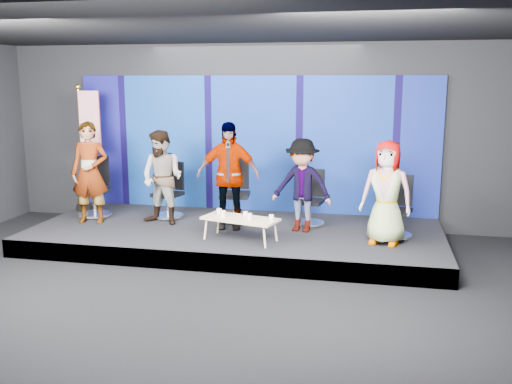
% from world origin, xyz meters
% --- Properties ---
extents(ground, '(10.00, 10.00, 0.00)m').
position_xyz_m(ground, '(0.00, 0.00, 0.00)').
color(ground, black).
rests_on(ground, ground).
extents(room_walls, '(10.02, 8.02, 3.51)m').
position_xyz_m(room_walls, '(0.00, 0.00, 2.43)').
color(room_walls, black).
rests_on(room_walls, ground).
extents(riser, '(7.00, 3.00, 0.30)m').
position_xyz_m(riser, '(0.00, 2.50, 0.15)').
color(riser, black).
rests_on(riser, ground).
extents(backdrop, '(7.00, 0.08, 2.60)m').
position_xyz_m(backdrop, '(0.00, 3.95, 1.60)').
color(backdrop, '#130861').
rests_on(backdrop, riser).
extents(chair_a, '(0.71, 0.71, 1.12)m').
position_xyz_m(chair_a, '(-2.80, 2.83, 0.67)').
color(chair_a, silver).
rests_on(chair_a, riser).
extents(panelist_a, '(0.72, 0.52, 1.81)m').
position_xyz_m(panelist_a, '(-2.62, 2.35, 1.20)').
color(panelist_a, black).
rests_on(panelist_a, riser).
extents(chair_b, '(0.70, 0.70, 1.03)m').
position_xyz_m(chair_b, '(-1.41, 3.03, 0.64)').
color(chair_b, silver).
rests_on(chair_b, riser).
extents(panelist_b, '(0.93, 0.80, 1.66)m').
position_xyz_m(panelist_b, '(-1.33, 2.53, 1.13)').
color(panelist_b, black).
rests_on(panelist_b, riser).
extents(chair_c, '(0.72, 0.72, 1.13)m').
position_xyz_m(chair_c, '(-0.14, 3.02, 0.67)').
color(chair_c, silver).
rests_on(chair_c, riser).
extents(panelist_c, '(1.12, 0.58, 1.83)m').
position_xyz_m(panelist_c, '(-0.13, 2.51, 1.22)').
color(panelist_c, black).
rests_on(panelist_c, riser).
extents(chair_d, '(0.62, 0.62, 0.97)m').
position_xyz_m(chair_d, '(1.23, 3.05, 0.62)').
color(chair_d, silver).
rests_on(chair_d, riser).
extents(panelist_d, '(1.09, 0.73, 1.57)m').
position_xyz_m(panelist_d, '(1.13, 2.56, 1.09)').
color(panelist_d, black).
rests_on(panelist_d, riser).
extents(chair_e, '(0.69, 0.69, 1.00)m').
position_xyz_m(chair_e, '(2.69, 2.54, 0.63)').
color(chair_e, silver).
rests_on(chair_e, riser).
extents(panelist_e, '(0.90, 0.70, 1.63)m').
position_xyz_m(panelist_e, '(2.51, 2.07, 1.11)').
color(panelist_e, black).
rests_on(panelist_e, riser).
extents(coffee_table, '(1.30, 0.81, 0.37)m').
position_xyz_m(coffee_table, '(0.26, 1.77, 0.64)').
color(coffee_table, tan).
rests_on(coffee_table, riser).
extents(mug_a, '(0.08, 0.08, 0.10)m').
position_xyz_m(mug_a, '(-0.12, 1.90, 0.72)').
color(mug_a, silver).
rests_on(mug_a, coffee_table).
extents(mug_b, '(0.09, 0.09, 0.10)m').
position_xyz_m(mug_b, '(-0.03, 1.77, 0.72)').
color(mug_b, silver).
rests_on(mug_b, coffee_table).
extents(mug_c, '(0.07, 0.07, 0.09)m').
position_xyz_m(mug_c, '(0.33, 1.85, 0.71)').
color(mug_c, silver).
rests_on(mug_c, coffee_table).
extents(mug_d, '(0.08, 0.08, 0.09)m').
position_xyz_m(mug_d, '(0.42, 1.71, 0.72)').
color(mug_d, silver).
rests_on(mug_d, coffee_table).
extents(mug_e, '(0.08, 0.08, 0.09)m').
position_xyz_m(mug_e, '(0.77, 1.71, 0.72)').
color(mug_e, silver).
rests_on(mug_e, coffee_table).
extents(flag_stand, '(0.56, 0.33, 2.45)m').
position_xyz_m(flag_stand, '(-3.13, 3.24, 1.60)').
color(flag_stand, black).
rests_on(flag_stand, riser).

